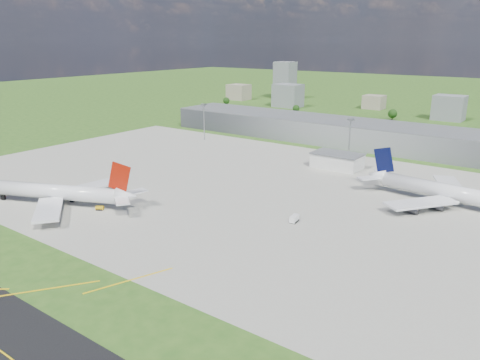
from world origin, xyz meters
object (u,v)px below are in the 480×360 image
Objects in this scene: tug_yellow at (100,208)px; airliner_blue_quad at (460,194)px; fire_truck at (12,187)px; van_white_near at (294,219)px; airliner_red_twin at (57,193)px.

airliner_blue_quad is at bearing 5.16° from tug_yellow.
fire_truck is at bearing -144.09° from airliner_blue_quad.
van_white_near is at bearing -5.60° from tug_yellow.
van_white_near is (129.57, 43.83, -0.26)m from fire_truck.
airliner_red_twin is 19.60× the size of tug_yellow.
airliner_red_twin is at bearing 107.44° from van_white_near.
fire_truck reaches higher than van_white_near.
van_white_near is at bearing 18.86° from fire_truck.
van_white_near is (-48.36, -56.23, -4.61)m from airliner_blue_quad.
airliner_blue_quad is at bearing -167.65° from airliner_red_twin.
airliner_red_twin is 10.30× the size of fire_truck.
tug_yellow is at bearing 174.80° from airliner_red_twin.
fire_truck is at bearing -21.38° from airliner_red_twin.
airliner_red_twin is 0.90× the size of airliner_blue_quad.
airliner_blue_quad is 14.89× the size of van_white_near.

